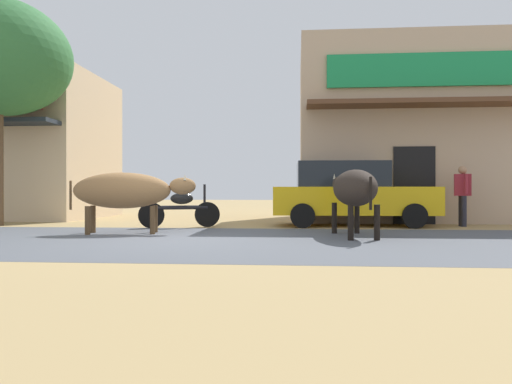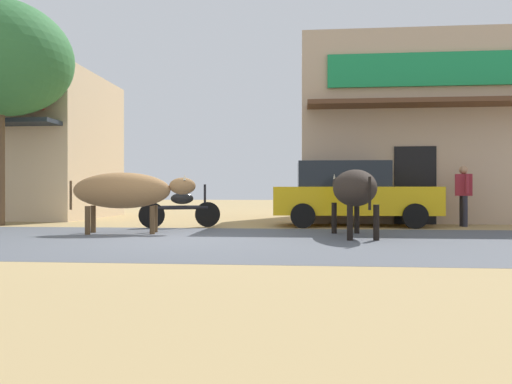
# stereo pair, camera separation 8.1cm
# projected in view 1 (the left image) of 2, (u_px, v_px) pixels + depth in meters

# --- Properties ---
(ground) EXTENTS (80.00, 80.00, 0.00)m
(ground) POSITION_uv_depth(u_px,v_px,m) (169.00, 240.00, 8.99)
(ground) COLOR tan
(asphalt_road) EXTENTS (72.00, 5.75, 0.00)m
(asphalt_road) POSITION_uv_depth(u_px,v_px,m) (169.00, 240.00, 8.99)
(asphalt_road) COLOR #51555C
(asphalt_road) RESTS_ON ground
(storefront_right_club) EXTENTS (6.92, 5.44, 5.33)m
(storefront_right_club) POSITION_uv_depth(u_px,v_px,m) (411.00, 135.00, 15.54)
(storefront_right_club) COLOR tan
(storefront_right_club) RESTS_ON ground
(parked_hatchback_car) EXTENTS (4.14, 1.99, 1.64)m
(parked_hatchback_car) POSITION_uv_depth(u_px,v_px,m) (350.00, 193.00, 12.70)
(parked_hatchback_car) COLOR yellow
(parked_hatchback_car) RESTS_ON ground
(parked_motorcycle) EXTENTS (1.88, 0.81, 1.06)m
(parked_motorcycle) POSITION_uv_depth(u_px,v_px,m) (181.00, 208.00, 12.07)
(parked_motorcycle) COLOR black
(parked_motorcycle) RESTS_ON ground
(cow_near_brown) EXTENTS (2.61, 1.00, 1.29)m
(cow_near_brown) POSITION_uv_depth(u_px,v_px,m) (125.00, 191.00, 10.38)
(cow_near_brown) COLOR olive
(cow_near_brown) RESTS_ON ground
(cow_far_dark) EXTENTS (0.97, 2.85, 1.32)m
(cow_far_dark) POSITION_uv_depth(u_px,v_px,m) (353.00, 189.00, 9.73)
(cow_far_dark) COLOR #2C241E
(cow_far_dark) RESTS_ON ground
(pedestrian_by_shop) EXTENTS (0.45, 0.61, 1.53)m
(pedestrian_by_shop) POSITION_uv_depth(u_px,v_px,m) (463.00, 191.00, 12.47)
(pedestrian_by_shop) COLOR #262633
(pedestrian_by_shop) RESTS_ON ground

